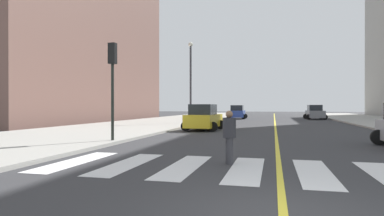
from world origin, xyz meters
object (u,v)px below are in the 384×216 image
object	(u,v)px
car_yellow_third	(204,118)
car_blue_nearest	(237,112)
traffic_light_far_corner	(113,72)
street_lamp	(191,76)
pedestrian_crossing	(229,135)
car_gray_fourth	(315,113)

from	to	relation	value
car_yellow_third	car_blue_nearest	bearing A→B (deg)	92.73
car_blue_nearest	traffic_light_far_corner	world-z (taller)	traffic_light_far_corner
car_yellow_third	street_lamp	size ratio (longest dim) A/B	0.55
pedestrian_crossing	car_blue_nearest	bearing A→B (deg)	-15.90
car_blue_nearest	traffic_light_far_corner	bearing A→B (deg)	-95.01
car_gray_fourth	traffic_light_far_corner	world-z (taller)	traffic_light_far_corner
pedestrian_crossing	street_lamp	distance (m)	23.17
car_yellow_third	pedestrian_crossing	xyz separation A→B (m)	(3.74, -13.91, 0.00)
car_blue_nearest	car_yellow_third	world-z (taller)	car_blue_nearest
traffic_light_far_corner	car_gray_fourth	bearing A→B (deg)	68.74
car_gray_fourth	street_lamp	xyz separation A→B (m)	(-13.60, -15.99, 3.94)
traffic_light_far_corner	street_lamp	xyz separation A→B (m)	(-0.58, 17.49, 1.44)
car_yellow_third	street_lamp	xyz separation A→B (m)	(-3.01, 7.90, 3.96)
pedestrian_crossing	street_lamp	size ratio (longest dim) A/B	0.20
car_blue_nearest	traffic_light_far_corner	size ratio (longest dim) A/B	0.94
car_blue_nearest	pedestrian_crossing	distance (m)	37.06
street_lamp	car_gray_fourth	bearing A→B (deg)	49.61
pedestrian_crossing	street_lamp	world-z (taller)	street_lamp
car_yellow_third	car_gray_fourth	distance (m)	26.13
traffic_light_far_corner	pedestrian_crossing	bearing A→B (deg)	-34.97
street_lamp	car_blue_nearest	bearing A→B (deg)	78.54
traffic_light_far_corner	car_blue_nearest	bearing A→B (deg)	85.65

